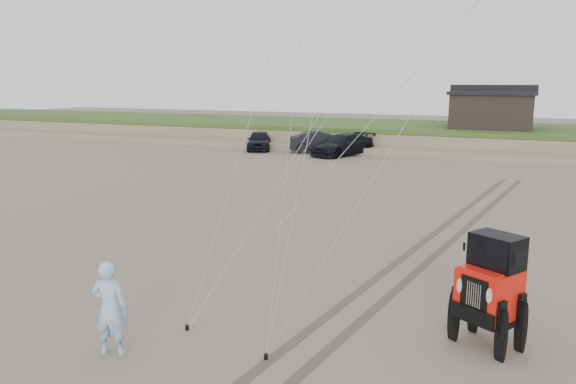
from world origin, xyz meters
name	(u,v)px	position (x,y,z in m)	size (l,w,h in m)	color
ground	(270,340)	(0.00, 0.00, 0.00)	(160.00, 160.00, 0.00)	#6B6054
dune_ridge	(465,138)	(0.00, 37.50, 0.82)	(160.00, 14.25, 1.73)	#7A6B54
cabin	(492,109)	(2.00, 37.00, 3.24)	(6.40, 5.40, 3.35)	black
truck_a	(259,140)	(-14.79, 29.72, 0.75)	(1.78, 4.42, 1.51)	black
truck_b	(322,142)	(-9.62, 30.14, 0.82)	(1.74, 4.99, 1.65)	black
truck_c	(343,145)	(-7.71, 29.18, 0.79)	(2.20, 5.42, 1.57)	black
jeep	(488,303)	(4.22, 1.52, 0.95)	(2.20, 5.10, 1.90)	red
man	(110,308)	(-2.68, -1.79, 0.98)	(0.72, 0.47, 1.96)	#7F9BC5
stake_main	(187,328)	(-1.90, -0.27, 0.06)	(0.08, 0.08, 0.12)	black
stake_aux	(266,357)	(0.28, -0.79, 0.06)	(0.08, 0.08, 0.12)	black
tire_tracks	(428,249)	(2.00, 8.00, 0.00)	(5.22, 29.74, 0.01)	#4C443D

